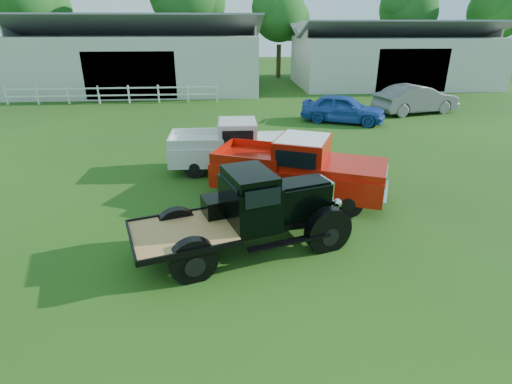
{
  "coord_description": "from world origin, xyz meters",
  "views": [
    {
      "loc": [
        -0.55,
        -8.2,
        5.04
      ],
      "look_at": [
        0.2,
        1.2,
        1.05
      ],
      "focal_mm": 28.0,
      "sensor_mm": 36.0,
      "label": 1
    }
  ],
  "objects_px": {
    "vintage_flatbed": "(246,212)",
    "red_pickup": "(298,168)",
    "white_pickup": "(235,146)",
    "misc_car_blue": "(343,108)",
    "misc_car_grey": "(416,99)"
  },
  "relations": [
    {
      "from": "vintage_flatbed",
      "to": "red_pickup",
      "type": "height_order",
      "value": "vintage_flatbed"
    },
    {
      "from": "white_pickup",
      "to": "misc_car_blue",
      "type": "bearing_deg",
      "value": 50.54
    },
    {
      "from": "white_pickup",
      "to": "misc_car_grey",
      "type": "bearing_deg",
      "value": 40.45
    },
    {
      "from": "red_pickup",
      "to": "misc_car_grey",
      "type": "distance_m",
      "value": 15.2
    },
    {
      "from": "red_pickup",
      "to": "white_pickup",
      "type": "xyz_separation_m",
      "value": [
        -1.85,
        2.75,
        -0.07
      ]
    },
    {
      "from": "white_pickup",
      "to": "misc_car_blue",
      "type": "height_order",
      "value": "white_pickup"
    },
    {
      "from": "red_pickup",
      "to": "misc_car_blue",
      "type": "distance_m",
      "value": 10.88
    },
    {
      "from": "vintage_flatbed",
      "to": "misc_car_grey",
      "type": "height_order",
      "value": "vintage_flatbed"
    },
    {
      "from": "vintage_flatbed",
      "to": "white_pickup",
      "type": "xyz_separation_m",
      "value": [
        -0.08,
        5.75,
        -0.09
      ]
    },
    {
      "from": "vintage_flatbed",
      "to": "red_pickup",
      "type": "relative_size",
      "value": 0.93
    },
    {
      "from": "vintage_flatbed",
      "to": "white_pickup",
      "type": "bearing_deg",
      "value": 72.9
    },
    {
      "from": "red_pickup",
      "to": "white_pickup",
      "type": "bearing_deg",
      "value": 147.41
    },
    {
      "from": "vintage_flatbed",
      "to": "misc_car_blue",
      "type": "height_order",
      "value": "vintage_flatbed"
    },
    {
      "from": "vintage_flatbed",
      "to": "misc_car_grey",
      "type": "relative_size",
      "value": 0.97
    },
    {
      "from": "red_pickup",
      "to": "misc_car_blue",
      "type": "height_order",
      "value": "red_pickup"
    }
  ]
}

